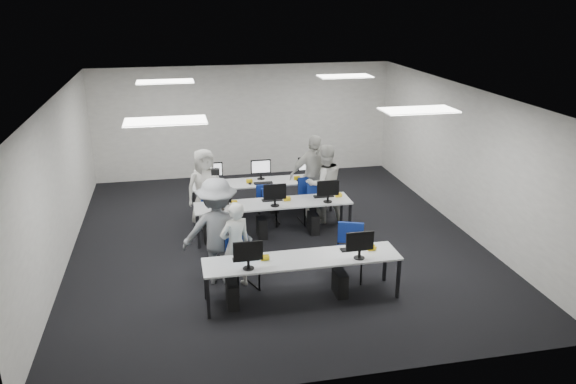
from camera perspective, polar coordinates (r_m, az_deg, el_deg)
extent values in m
plane|color=black|center=(11.54, -1.29, -4.83)|extent=(9.00, 9.00, 0.00)
plane|color=white|center=(10.66, -1.41, 10.02)|extent=(9.00, 9.00, 0.00)
cube|color=silver|center=(15.31, -4.44, 7.18)|extent=(8.00, 0.02, 3.00)
cube|color=silver|center=(6.95, 5.50, -8.54)|extent=(8.00, 0.02, 3.00)
cube|color=silver|center=(11.05, -22.21, 0.87)|extent=(0.02, 9.00, 3.00)
cube|color=silver|center=(12.34, 17.27, 3.32)|extent=(0.02, 9.00, 3.00)
cube|color=white|center=(8.53, -12.34, 7.06)|extent=(1.20, 0.60, 0.02)
cube|color=white|center=(9.37, 13.12, 8.11)|extent=(1.20, 0.60, 0.02)
cube|color=white|center=(12.47, -12.38, 10.91)|extent=(1.20, 0.60, 0.02)
cube|color=white|center=(13.06, 5.79, 11.62)|extent=(1.20, 0.60, 0.02)
cube|color=#B9BCBE|center=(9.11, 1.46, -6.84)|extent=(3.20, 0.70, 0.03)
cube|color=black|center=(8.83, -8.12, -10.65)|extent=(0.05, 0.05, 0.70)
cube|color=black|center=(9.36, -8.39, -8.83)|extent=(0.05, 0.05, 0.70)
cube|color=black|center=(9.47, 11.14, -8.63)|extent=(0.05, 0.05, 0.70)
cube|color=black|center=(9.96, 9.82, -7.06)|extent=(0.05, 0.05, 0.70)
cube|color=#B9BCBE|center=(11.45, -1.50, -1.17)|extent=(3.20, 0.70, 0.03)
cube|color=black|center=(11.16, -9.08, -4.01)|extent=(0.05, 0.05, 0.70)
cube|color=black|center=(11.71, -9.24, -2.86)|extent=(0.05, 0.05, 0.70)
cube|color=black|center=(11.67, 6.30, -2.80)|extent=(0.05, 0.05, 0.70)
cube|color=black|center=(12.20, 5.44, -1.75)|extent=(0.05, 0.05, 0.70)
cube|color=#B9BCBE|center=(12.75, -2.63, 1.01)|extent=(3.20, 0.70, 0.03)
cube|color=black|center=(12.45, -9.44, -1.48)|extent=(0.05, 0.05, 0.70)
cube|color=black|center=(13.02, -9.57, -0.56)|extent=(0.05, 0.05, 0.70)
cube|color=black|center=(12.92, 4.41, -0.49)|extent=(0.05, 0.05, 0.70)
cube|color=black|center=(13.46, 3.71, 0.36)|extent=(0.05, 0.05, 0.70)
cube|color=#0C5D9C|center=(8.67, -4.08, -6.01)|extent=(0.46, 0.04, 0.32)
cube|color=black|center=(9.08, -4.32, -6.80)|extent=(0.42, 0.14, 0.02)
ellipsoid|color=black|center=(9.12, -2.44, -6.60)|extent=(0.07, 0.10, 0.04)
cube|color=black|center=(9.18, -5.69, -10.28)|extent=(0.18, 0.40, 0.42)
cube|color=white|center=(9.05, 7.31, -4.98)|extent=(0.46, 0.04, 0.32)
cube|color=black|center=(9.45, 6.62, -5.79)|extent=(0.42, 0.14, 0.02)
ellipsoid|color=black|center=(9.54, 8.34, -5.56)|extent=(0.07, 0.10, 0.04)
cube|color=black|center=(9.50, 5.30, -9.18)|extent=(0.18, 0.40, 0.42)
cube|color=white|center=(11.04, -6.97, -0.36)|extent=(0.46, 0.04, 0.32)
cube|color=black|center=(11.44, -7.06, -1.19)|extent=(0.42, 0.14, 0.02)
ellipsoid|color=black|center=(11.46, -5.57, -1.05)|extent=(0.07, 0.10, 0.04)
cube|color=black|center=(11.50, -8.13, -4.00)|extent=(0.18, 0.40, 0.42)
cube|color=white|center=(11.17, -1.35, 0.02)|extent=(0.46, 0.04, 0.32)
cube|color=black|center=(11.57, -1.63, -0.81)|extent=(0.42, 0.14, 0.02)
ellipsoid|color=black|center=(11.62, -0.17, -0.66)|extent=(0.07, 0.10, 0.04)
cube|color=black|center=(11.60, -2.70, -3.59)|extent=(0.18, 0.40, 0.42)
cube|color=white|center=(11.41, 4.09, 0.40)|extent=(0.46, 0.04, 0.32)
cube|color=black|center=(11.80, 3.64, -0.43)|extent=(0.42, 0.14, 0.02)
ellipsoid|color=black|center=(11.88, 5.03, -0.29)|extent=(0.07, 0.10, 0.04)
cube|color=black|center=(11.81, 2.59, -3.16)|extent=(0.18, 0.40, 0.42)
cube|color=white|center=(12.71, -7.69, 2.28)|extent=(0.46, 0.04, 0.32)
cube|color=black|center=(12.49, -7.51, 0.59)|extent=(0.42, 0.14, 0.02)
ellipsoid|color=black|center=(12.48, -8.89, 0.53)|extent=(0.07, 0.10, 0.04)
cube|color=black|center=(12.82, -6.35, -1.38)|extent=(0.18, 0.40, 0.42)
cube|color=white|center=(12.82, -2.78, 2.60)|extent=(0.46, 0.04, 0.32)
cube|color=black|center=(12.61, -2.53, 0.93)|extent=(0.42, 0.14, 0.02)
ellipsoid|color=black|center=(12.57, -3.88, 0.87)|extent=(0.07, 0.10, 0.04)
cube|color=black|center=(12.96, -1.51, -1.03)|extent=(0.18, 0.40, 0.42)
cube|color=white|center=(13.03, 2.00, 2.89)|extent=(0.46, 0.04, 0.32)
cube|color=black|center=(12.82, 2.32, 1.25)|extent=(0.42, 0.14, 0.02)
ellipsoid|color=black|center=(12.75, 1.02, 1.20)|extent=(0.07, 0.10, 0.04)
cube|color=black|center=(13.18, 3.20, -0.69)|extent=(0.18, 0.40, 0.42)
cube|color=navy|center=(9.54, -4.66, -7.34)|extent=(0.56, 0.55, 0.06)
cube|color=navy|center=(9.59, -5.27, -5.50)|extent=(0.41, 0.19, 0.36)
cube|color=navy|center=(9.91, 6.28, -6.10)|extent=(0.60, 0.59, 0.06)
cube|color=navy|center=(9.99, 6.38, -4.12)|extent=(0.44, 0.20, 0.39)
cube|color=navy|center=(11.99, -7.54, -1.86)|extent=(0.44, 0.43, 0.06)
cube|color=navy|center=(12.07, -7.75, -0.49)|extent=(0.39, 0.08, 0.33)
cube|color=navy|center=(12.13, -2.19, -1.38)|extent=(0.43, 0.41, 0.06)
cube|color=navy|center=(12.22, -2.32, 0.00)|extent=(0.40, 0.06, 0.34)
cube|color=navy|center=(12.27, 2.32, -0.85)|extent=(0.51, 0.49, 0.06)
cube|color=navy|center=(12.37, 2.01, 0.67)|extent=(0.45, 0.09, 0.38)
cube|color=navy|center=(12.16, -7.62, -1.36)|extent=(0.53, 0.52, 0.06)
cube|color=navy|center=(11.88, -7.84, -0.54)|extent=(0.42, 0.16, 0.36)
cube|color=navy|center=(12.28, -1.95, -1.13)|extent=(0.42, 0.40, 0.06)
cube|color=navy|center=(12.02, -1.82, -0.35)|extent=(0.39, 0.05, 0.34)
cube|color=navy|center=(12.44, 2.78, -0.63)|extent=(0.50, 0.48, 0.06)
cube|color=navy|center=(12.16, 2.94, 0.22)|extent=(0.44, 0.10, 0.37)
ellipsoid|color=tan|center=(11.34, -6.99, -0.73)|extent=(0.35, 0.26, 0.27)
imported|color=silver|center=(9.48, -5.37, -5.42)|extent=(0.67, 0.56, 1.55)
imported|color=silver|center=(12.19, 3.74, 0.87)|extent=(0.91, 0.75, 1.74)
imported|color=silver|center=(12.09, -8.42, 0.43)|extent=(0.96, 0.77, 1.70)
imported|color=silver|center=(12.44, 2.59, 1.61)|extent=(1.13, 0.55, 1.87)
imported|color=slate|center=(9.65, -7.17, -3.96)|extent=(1.29, 0.84, 1.88)
cube|color=black|center=(9.47, -7.39, 2.05)|extent=(0.16, 0.20, 0.10)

